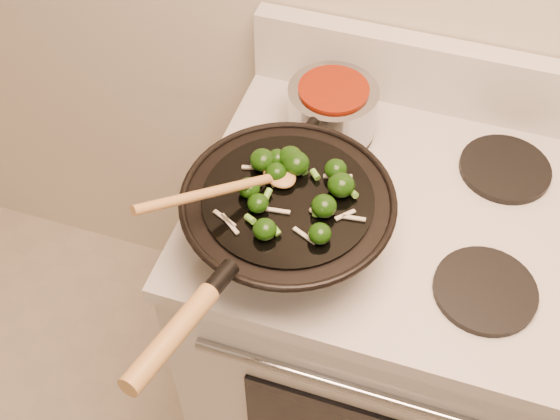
% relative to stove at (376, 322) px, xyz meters
% --- Properties ---
extents(stove, '(0.78, 0.67, 1.08)m').
position_rel_stove_xyz_m(stove, '(0.00, 0.00, 0.00)').
color(stove, silver).
rests_on(stove, ground).
extents(wok, '(0.37, 0.62, 0.19)m').
position_rel_stove_xyz_m(wok, '(-0.18, -0.16, 0.53)').
color(wok, black).
rests_on(wok, stove).
extents(stirfry, '(0.25, 0.21, 0.04)m').
position_rel_stove_xyz_m(stirfry, '(-0.18, -0.13, 0.59)').
color(stirfry, black).
rests_on(stirfry, wok).
extents(wooden_spoon, '(0.21, 0.26, 0.11)m').
position_rel_stove_xyz_m(wooden_spoon, '(-0.25, -0.18, 0.61)').
color(wooden_spoon, '#B08045').
rests_on(wooden_spoon, wok).
extents(saucepan, '(0.18, 0.29, 0.11)m').
position_rel_stove_xyz_m(saucepan, '(-0.18, 0.15, 0.52)').
color(saucepan, '#979A9F').
rests_on(saucepan, stove).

